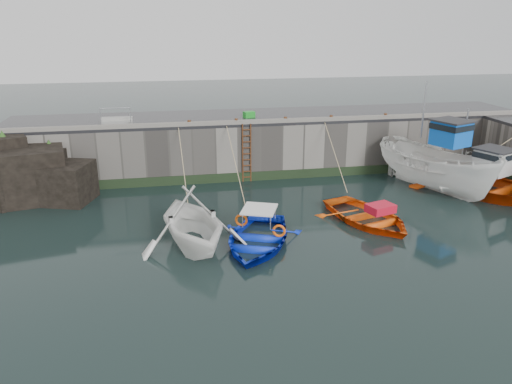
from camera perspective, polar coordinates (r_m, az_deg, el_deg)
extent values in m
plane|color=black|center=(19.05, 10.02, -7.42)|extent=(120.00, 120.00, 0.00)
cube|color=slate|center=(29.90, 1.90, 5.68)|extent=(30.00, 5.00, 3.00)
cube|color=black|center=(29.57, 1.94, 8.66)|extent=(30.00, 5.00, 0.16)
cube|color=slate|center=(27.29, 3.01, 8.15)|extent=(30.00, 0.30, 0.20)
cube|color=black|center=(27.83, 3.00, 1.98)|extent=(30.00, 0.08, 0.50)
cube|color=black|center=(26.74, -24.65, 1.87)|extent=(4.05, 3.66, 2.60)
cube|color=black|center=(25.88, -20.99, 1.01)|extent=(2.96, 2.83, 1.90)
cube|color=black|center=(27.74, -26.76, 2.67)|extent=(2.74, 2.84, 3.10)
cube|color=black|center=(27.15, -22.70, 2.05)|extent=(2.01, 1.83, 2.30)
cube|color=black|center=(26.41, -26.51, -0.20)|extent=(2.04, 2.05, 1.20)
cone|color=#2D591E|center=(26.23, -24.17, 3.64)|extent=(0.44, 0.44, 0.45)
cone|color=#2D591E|center=(26.75, -25.80, 5.23)|extent=(0.44, 0.44, 0.45)
cone|color=#2D591E|center=(25.55, -21.91, 2.39)|extent=(0.44, 0.44, 0.45)
cone|color=#2D591E|center=(27.04, -27.02, 5.84)|extent=(0.44, 0.44, 0.45)
cone|color=#2D591E|center=(26.95, -22.59, 5.10)|extent=(0.44, 0.44, 0.45)
cylinder|color=#3F1E0F|center=(27.01, -1.53, 4.45)|extent=(0.07, 0.07, 3.20)
cylinder|color=#3F1E0F|center=(27.08, -0.61, 4.49)|extent=(0.07, 0.07, 3.20)
cube|color=#3F1E0F|center=(27.39, -1.05, 1.72)|extent=(0.44, 0.06, 0.05)
cube|color=#3F1E0F|center=(27.30, -1.05, 2.39)|extent=(0.44, 0.06, 0.05)
cube|color=#3F1E0F|center=(27.20, -1.05, 3.05)|extent=(0.44, 0.06, 0.05)
cube|color=#3F1E0F|center=(27.12, -1.06, 3.72)|extent=(0.44, 0.06, 0.05)
cube|color=#3F1E0F|center=(27.03, -1.06, 4.40)|extent=(0.44, 0.06, 0.05)
cube|color=#3F1E0F|center=(26.95, -1.07, 5.08)|extent=(0.44, 0.06, 0.05)
cube|color=#3F1E0F|center=(26.87, -1.07, 5.76)|extent=(0.44, 0.06, 0.05)
cube|color=#3F1E0F|center=(26.80, -1.08, 6.45)|extent=(0.44, 0.06, 0.05)
cube|color=#3F1E0F|center=(26.73, -1.08, 7.14)|extent=(0.44, 0.06, 0.05)
imported|color=white|center=(19.90, -7.21, -6.07)|extent=(5.43, 5.96, 2.69)
imported|color=#0D2DD1|center=(19.86, 0.10, -5.96)|extent=(5.02, 5.81, 1.01)
imported|color=#FE590D|center=(22.55, 12.53, -3.30)|extent=(4.76, 5.69, 1.01)
imported|color=white|center=(27.43, 19.88, 2.40)|extent=(5.30, 7.89, 2.85)
cube|color=blue|center=(26.62, 21.38, 6.25)|extent=(1.85, 1.91, 1.20)
cube|color=black|center=(26.55, 21.47, 6.99)|extent=(1.93, 1.99, 0.28)
cube|color=#262628|center=(26.50, 21.54, 7.60)|extent=(2.11, 2.17, 0.08)
cylinder|color=#A5A8AD|center=(27.54, 18.61, 8.87)|extent=(0.08, 0.08, 3.00)
imported|color=#E4480C|center=(28.17, 24.14, 0.82)|extent=(7.51, 8.60, 1.49)
cube|color=silver|center=(27.52, 25.55, 3.14)|extent=(1.87, 1.93, 1.20)
cube|color=black|center=(27.44, 25.65, 3.84)|extent=(1.95, 2.00, 0.28)
cube|color=#262628|center=(27.38, 25.73, 4.43)|extent=(2.13, 2.19, 0.08)
cylinder|color=#A5A8AD|center=(28.25, 22.73, 5.79)|extent=(0.08, 0.08, 3.00)
cube|color=#1A9324|center=(28.72, -0.81, 8.86)|extent=(0.70, 0.55, 0.33)
cylinder|color=#A5A8AD|center=(27.11, -17.35, 8.11)|extent=(0.05, 0.05, 1.00)
cylinder|color=#A5A8AD|center=(26.97, -14.16, 8.34)|extent=(0.05, 0.05, 1.00)
cylinder|color=#A5A8AD|center=(26.95, -15.84, 9.19)|extent=(1.50, 0.05, 0.05)
cube|color=gray|center=(27.59, -15.60, 7.58)|extent=(1.60, 0.35, 0.18)
cube|color=gray|center=(27.90, -15.58, 8.08)|extent=(1.60, 0.35, 0.18)
cylinder|color=#3F1E0F|center=(26.67, -7.64, 7.85)|extent=(0.18, 0.18, 0.28)
cylinder|color=#3F1E0F|center=(26.91, -2.27, 8.10)|extent=(0.18, 0.18, 0.28)
cylinder|color=#3F1E0F|center=(27.42, 3.38, 8.28)|extent=(0.18, 0.18, 0.28)
cylinder|color=#3F1E0F|center=(28.16, 8.58, 8.39)|extent=(0.18, 0.18, 0.28)
cylinder|color=#3F1E0F|center=(29.35, 14.56, 8.42)|extent=(0.18, 0.18, 0.28)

